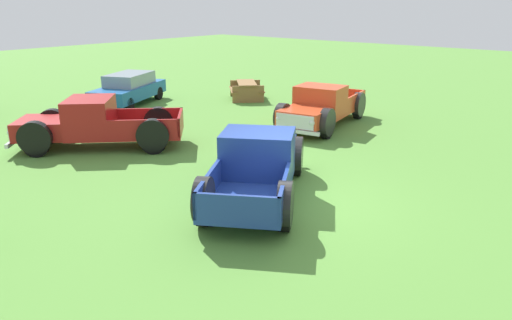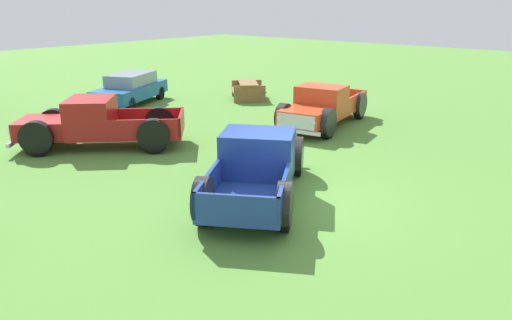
# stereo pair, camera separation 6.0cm
# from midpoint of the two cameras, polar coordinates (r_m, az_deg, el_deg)

# --- Properties ---
(ground_plane) EXTENTS (80.00, 80.00, 0.00)m
(ground_plane) POSITION_cam_midpoint_polar(r_m,az_deg,el_deg) (11.11, 3.81, -4.72)
(ground_plane) COLOR #548C38
(pickup_truck_foreground) EXTENTS (5.03, 3.95, 1.48)m
(pickup_truck_foreground) POSITION_cam_midpoint_polar(r_m,az_deg,el_deg) (11.33, 0.43, -0.38)
(pickup_truck_foreground) COLOR navy
(pickup_truck_foreground) RESTS_ON ground_plane
(pickup_truck_behind_left) EXTENTS (5.03, 2.58, 1.47)m
(pickup_truck_behind_left) POSITION_cam_midpoint_polar(r_m,az_deg,el_deg) (17.44, 7.64, 6.06)
(pickup_truck_behind_left) COLOR #D14723
(pickup_truck_behind_left) RESTS_ON ground_plane
(pickup_truck_behind_right) EXTENTS (4.73, 4.76, 1.52)m
(pickup_truck_behind_right) POSITION_cam_midpoint_polar(r_m,az_deg,el_deg) (15.69, -18.70, 3.98)
(pickup_truck_behind_right) COLOR maroon
(pickup_truck_behind_right) RESTS_ON ground_plane
(sedan_distant_b) EXTENTS (4.29, 3.14, 1.33)m
(sedan_distant_b) POSITION_cam_midpoint_polar(r_m,az_deg,el_deg) (21.95, -14.35, 8.13)
(sedan_distant_b) COLOR #195699
(sedan_distant_b) RESTS_ON ground_plane
(picnic_table) EXTENTS (2.32, 2.32, 0.78)m
(picnic_table) POSITION_cam_midpoint_polar(r_m,az_deg,el_deg) (22.40, -0.85, 8.35)
(picnic_table) COLOR olive
(picnic_table) RESTS_ON ground_plane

